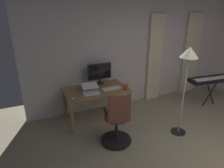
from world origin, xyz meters
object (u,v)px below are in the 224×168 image
object	(u,v)px
laptop	(91,90)
computer_keyboard	(112,88)
desk	(96,93)
computer_monitor	(100,72)
piano_keyboard	(213,80)
floor_lamp	(188,63)
computer_mouse	(73,99)
office_chair	(117,121)
mug_coffee	(126,87)

from	to	relation	value
laptop	computer_keyboard	bearing A→B (deg)	-176.05
desk	computer_monitor	size ratio (longest dim) A/B	2.42
computer_monitor	piano_keyboard	size ratio (longest dim) A/B	0.43
floor_lamp	piano_keyboard	bearing A→B (deg)	-157.25
desk	computer_keyboard	bearing A→B (deg)	156.27
desk	floor_lamp	distance (m)	1.89
floor_lamp	desk	bearing A→B (deg)	-40.18
computer_monitor	computer_keyboard	world-z (taller)	computer_monitor
desk	computer_keyboard	size ratio (longest dim) A/B	3.19
computer_monitor	floor_lamp	xyz separation A→B (m)	(-1.13, 1.37, 0.43)
computer_keyboard	computer_mouse	bearing A→B (deg)	11.52
office_chair	piano_keyboard	world-z (taller)	office_chair
desk	office_chair	bearing A→B (deg)	93.22
desk	floor_lamp	bearing A→B (deg)	139.82
computer_monitor	computer_mouse	distance (m)	0.97
mug_coffee	floor_lamp	bearing A→B (deg)	131.89
computer_monitor	floor_lamp	distance (m)	1.83
laptop	floor_lamp	size ratio (longest dim) A/B	0.20
mug_coffee	piano_keyboard	distance (m)	2.23
computer_keyboard	floor_lamp	distance (m)	1.57
desk	mug_coffee	world-z (taller)	mug_coffee
mug_coffee	desk	bearing A→B (deg)	-25.79
floor_lamp	computer_monitor	bearing A→B (deg)	-50.42
piano_keyboard	office_chair	bearing A→B (deg)	14.73
computer_keyboard	computer_mouse	size ratio (longest dim) A/B	4.07
office_chair	floor_lamp	xyz separation A→B (m)	(-1.26, 0.17, 0.94)
computer_keyboard	floor_lamp	bearing A→B (deg)	136.09
desk	computer_keyboard	distance (m)	0.34
computer_mouse	piano_keyboard	distance (m)	3.36
desk	office_chair	world-z (taller)	office_chair
computer_monitor	floor_lamp	size ratio (longest dim) A/B	0.31
computer_keyboard	mug_coffee	size ratio (longest dim) A/B	3.05
desk	computer_mouse	world-z (taller)	computer_mouse
computer_mouse	floor_lamp	xyz separation A→B (m)	(-1.88, 0.80, 0.68)
computer_monitor	computer_mouse	xyz separation A→B (m)	(0.75, 0.57, -0.25)
desk	mug_coffee	bearing A→B (deg)	154.21
desk	computer_keyboard	xyz separation A→B (m)	(-0.30, 0.13, 0.10)
computer_keyboard	office_chair	bearing A→B (deg)	73.21
desk	computer_mouse	xyz separation A→B (m)	(0.57, 0.31, 0.11)
computer_monitor	computer_mouse	world-z (taller)	computer_monitor
computer_monitor	laptop	world-z (taller)	computer_monitor
laptop	mug_coffee	world-z (taller)	laptop
floor_lamp	mug_coffee	bearing A→B (deg)	-48.11
office_chair	laptop	size ratio (longest dim) A/B	2.96
computer_keyboard	desk	bearing A→B (deg)	-23.73
piano_keyboard	computer_mouse	bearing A→B (deg)	2.24
office_chair	laptop	bearing A→B (deg)	116.76
office_chair	computer_mouse	size ratio (longest dim) A/B	10.23
computer_keyboard	piano_keyboard	xyz separation A→B (m)	(-2.49, 0.36, -0.05)
computer_mouse	mug_coffee	distance (m)	1.13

